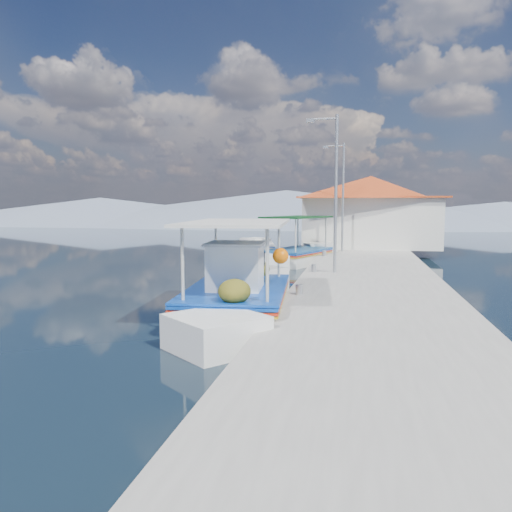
# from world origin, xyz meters

# --- Properties ---
(ground) EXTENTS (160.00, 160.00, 0.00)m
(ground) POSITION_xyz_m (0.00, 0.00, 0.00)
(ground) COLOR black
(ground) RESTS_ON ground
(quay) EXTENTS (5.00, 44.00, 0.50)m
(quay) POSITION_xyz_m (5.90, 6.00, 0.25)
(quay) COLOR #A7A49D
(quay) RESTS_ON ground
(bollards) EXTENTS (0.20, 17.20, 0.30)m
(bollards) POSITION_xyz_m (3.80, 5.25, 0.65)
(bollards) COLOR #A5A8AD
(bollards) RESTS_ON quay
(main_caique) EXTENTS (3.12, 8.97, 2.96)m
(main_caique) POSITION_xyz_m (2.23, -4.01, 0.57)
(main_caique) COLOR white
(main_caique) RESTS_ON ground
(caique_green_canopy) EXTENTS (3.98, 6.90, 2.78)m
(caique_green_canopy) POSITION_xyz_m (2.30, 8.59, 0.41)
(caique_green_canopy) COLOR white
(caique_green_canopy) RESTS_ON ground
(caique_blue_hull) EXTENTS (3.06, 6.80, 1.24)m
(caique_blue_hull) POSITION_xyz_m (-0.49, 11.78, 0.34)
(caique_blue_hull) COLOR white
(caique_blue_hull) RESTS_ON ground
(harbor_building) EXTENTS (10.49, 10.49, 4.40)m
(harbor_building) POSITION_xyz_m (6.20, 15.00, 2.78)
(harbor_building) COLOR silver
(harbor_building) RESTS_ON quay
(lamp_post_near) EXTENTS (1.21, 0.14, 6.00)m
(lamp_post_near) POSITION_xyz_m (4.51, 2.00, 3.85)
(lamp_post_near) COLOR #A5A8AD
(lamp_post_near) RESTS_ON quay
(lamp_post_far) EXTENTS (1.21, 0.14, 6.00)m
(lamp_post_far) POSITION_xyz_m (4.51, 11.00, 3.85)
(lamp_post_far) COLOR #A5A8AD
(lamp_post_far) RESTS_ON quay
(mountain_ridge) EXTENTS (171.40, 96.00, 5.50)m
(mountain_ridge) POSITION_xyz_m (6.54, 56.00, 2.04)
(mountain_ridge) COLOR slate
(mountain_ridge) RESTS_ON ground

